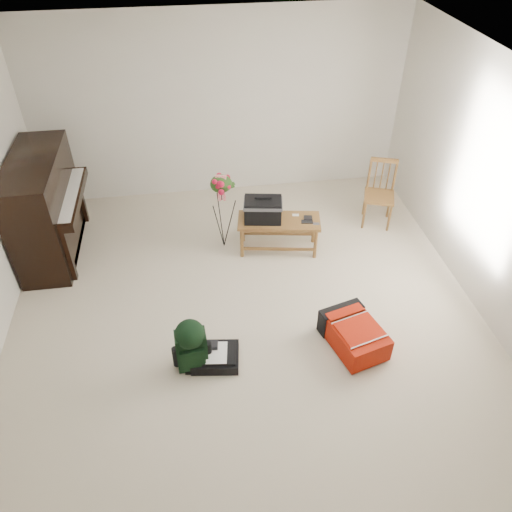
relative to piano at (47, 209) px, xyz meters
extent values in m
cube|color=beige|center=(2.19, -1.60, -0.60)|extent=(5.00, 5.50, 0.01)
cube|color=white|center=(2.19, -1.60, 1.90)|extent=(5.00, 5.50, 0.01)
cube|color=beige|center=(2.19, 1.15, 0.65)|extent=(5.00, 0.04, 2.50)
cube|color=beige|center=(4.69, -1.60, 0.65)|extent=(0.04, 5.50, 2.50)
cube|color=black|center=(-0.01, 0.00, 0.03)|extent=(0.55, 1.50, 1.25)
cube|color=black|center=(0.29, 0.00, 0.13)|extent=(0.28, 1.30, 0.10)
cube|color=white|center=(0.29, 0.00, 0.18)|extent=(0.22, 1.20, 0.02)
cube|color=black|center=(0.04, 0.00, -0.55)|extent=(0.45, 1.30, 0.10)
cube|color=brown|center=(2.73, -0.40, -0.17)|extent=(1.04, 0.56, 0.04)
cylinder|color=brown|center=(2.28, -0.56, -0.40)|extent=(0.04, 0.04, 0.41)
cylinder|color=brown|center=(2.28, -0.25, -0.40)|extent=(0.04, 0.04, 0.41)
cylinder|color=brown|center=(3.18, -0.56, -0.40)|extent=(0.04, 0.04, 0.41)
cylinder|color=brown|center=(3.18, -0.25, -0.40)|extent=(0.04, 0.04, 0.41)
cube|color=brown|center=(4.13, -0.02, -0.19)|extent=(0.48, 0.48, 0.04)
cylinder|color=brown|center=(3.97, -0.19, -0.41)|extent=(0.03, 0.03, 0.39)
cylinder|color=brown|center=(3.97, 0.14, -0.41)|extent=(0.03, 0.03, 0.39)
cylinder|color=brown|center=(4.29, -0.19, -0.41)|extent=(0.03, 0.03, 0.39)
cylinder|color=brown|center=(4.29, 0.14, -0.41)|extent=(0.03, 0.03, 0.39)
cube|color=brown|center=(4.13, 0.14, 0.25)|extent=(0.33, 0.15, 0.05)
cylinder|color=brown|center=(3.97, 0.14, 0.03)|extent=(0.03, 0.03, 0.47)
cylinder|color=brown|center=(4.29, 0.14, 0.03)|extent=(0.03, 0.03, 0.47)
cube|color=#A81A07|center=(3.19, -2.07, -0.45)|extent=(0.61, 0.76, 0.26)
cube|color=black|center=(3.19, -1.81, -0.45)|extent=(0.49, 0.27, 0.27)
cube|color=#A81A07|center=(3.19, -2.11, -0.32)|extent=(0.48, 0.47, 0.02)
cube|color=silver|center=(3.19, -2.30, -0.31)|extent=(0.40, 0.12, 0.01)
cube|color=black|center=(1.80, -2.07, -0.54)|extent=(0.50, 0.42, 0.11)
cube|color=black|center=(1.80, -2.07, -0.48)|extent=(0.44, 0.36, 0.03)
cube|color=white|center=(1.82, -2.08, -0.45)|extent=(0.23, 0.30, 0.01)
cube|color=black|center=(1.75, -2.01, -0.43)|extent=(0.16, 0.11, 0.05)
cube|color=black|center=(1.58, -2.08, -0.38)|extent=(0.30, 0.19, 0.44)
cube|color=black|center=(1.58, -2.18, -0.41)|extent=(0.24, 0.06, 0.25)
sphere|color=black|center=(1.58, -2.08, -0.16)|extent=(0.28, 0.28, 0.28)
cube|color=black|center=(1.51, -1.98, -0.39)|extent=(0.04, 0.03, 0.39)
cube|color=black|center=(1.65, -1.98, -0.39)|extent=(0.04, 0.03, 0.39)
cylinder|color=black|center=(2.07, -0.23, 0.22)|extent=(0.01, 0.01, 0.27)
ellipsoid|color=#244A17|center=(2.07, -0.23, 0.30)|extent=(0.25, 0.18, 0.24)
cube|color=#EA293D|center=(2.07, -0.25, 0.38)|extent=(0.13, 0.07, 0.07)
camera|label=1|loc=(1.72, -5.24, 3.29)|focal=35.00mm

